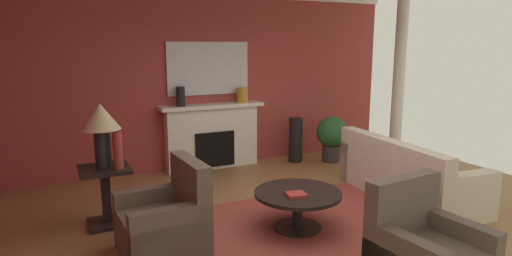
% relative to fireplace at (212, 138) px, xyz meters
% --- Properties ---
extents(ground_plane, '(8.43, 8.43, 0.00)m').
position_rel_fireplace_xyz_m(ground_plane, '(0.04, -2.74, -0.53)').
color(ground_plane, olive).
extents(wall_fireplace, '(7.08, 0.12, 3.04)m').
position_rel_fireplace_xyz_m(wall_fireplace, '(0.04, 0.21, 0.99)').
color(wall_fireplace, '#9E3833').
rests_on(wall_fireplace, ground_plane).
extents(area_rug, '(3.22, 2.21, 0.01)m').
position_rel_fireplace_xyz_m(area_rug, '(-0.00, -2.82, -0.52)').
color(area_rug, '#993D33').
rests_on(area_rug, ground_plane).
extents(fireplace, '(1.80, 0.35, 1.12)m').
position_rel_fireplace_xyz_m(fireplace, '(0.00, 0.00, 0.00)').
color(fireplace, white).
rests_on(fireplace, ground_plane).
extents(mantel_mirror, '(1.44, 0.04, 0.89)m').
position_rel_fireplace_xyz_m(mantel_mirror, '(-0.00, 0.12, 1.18)').
color(mantel_mirror, silver).
extents(sofa, '(1.08, 2.17, 0.85)m').
position_rel_fireplace_xyz_m(sofa, '(1.88, -2.62, -0.23)').
color(sofa, beige).
rests_on(sofa, ground_plane).
extents(armchair_near_window, '(0.84, 0.84, 0.95)m').
position_rel_fireplace_xyz_m(armchair_near_window, '(-1.50, -2.72, -0.22)').
color(armchair_near_window, brown).
rests_on(armchair_near_window, ground_plane).
extents(armchair_facing_fireplace, '(0.87, 0.87, 0.95)m').
position_rel_fireplace_xyz_m(armchair_facing_fireplace, '(0.34, -4.37, -0.22)').
color(armchair_facing_fireplace, brown).
rests_on(armchair_facing_fireplace, ground_plane).
extents(coffee_table, '(1.00, 1.00, 0.45)m').
position_rel_fireplace_xyz_m(coffee_table, '(-0.00, -2.82, -0.20)').
color(coffee_table, black).
rests_on(coffee_table, ground_plane).
extents(side_table, '(0.56, 0.56, 0.70)m').
position_rel_fireplace_xyz_m(side_table, '(-1.96, -1.73, -0.13)').
color(side_table, black).
rests_on(side_table, ground_plane).
extents(table_lamp, '(0.44, 0.44, 0.75)m').
position_rel_fireplace_xyz_m(table_lamp, '(-1.96, -1.73, 0.69)').
color(table_lamp, black).
rests_on(table_lamp, side_table).
extents(vase_tall_corner, '(0.25, 0.25, 0.81)m').
position_rel_fireplace_xyz_m(vase_tall_corner, '(1.50, -0.30, -0.13)').
color(vase_tall_corner, black).
rests_on(vase_tall_corner, ground_plane).
extents(vase_on_side_table, '(0.11, 0.11, 0.44)m').
position_rel_fireplace_xyz_m(vase_on_side_table, '(-1.81, -1.85, 0.39)').
color(vase_on_side_table, '#9E3328').
rests_on(vase_on_side_table, side_table).
extents(vase_mantel_right, '(0.20, 0.20, 0.26)m').
position_rel_fireplace_xyz_m(vase_mantel_right, '(0.55, -0.05, 0.72)').
color(vase_mantel_right, '#B7892D').
rests_on(vase_mantel_right, fireplace).
extents(vase_mantel_left, '(0.15, 0.15, 0.32)m').
position_rel_fireplace_xyz_m(vase_mantel_left, '(-0.55, -0.05, 0.75)').
color(vase_mantel_left, black).
rests_on(vase_mantel_left, fireplace).
extents(book_red_cover, '(0.25, 0.23, 0.04)m').
position_rel_fireplace_xyz_m(book_red_cover, '(-0.10, -2.95, -0.06)').
color(book_red_cover, maroon).
rests_on(book_red_cover, coffee_table).
extents(potted_plant, '(0.56, 0.56, 0.83)m').
position_rel_fireplace_xyz_m(potted_plant, '(2.10, -0.57, -0.04)').
color(potted_plant, '#333333').
rests_on(potted_plant, ground_plane).
extents(column_white, '(0.20, 0.20, 3.04)m').
position_rel_fireplace_xyz_m(column_white, '(2.97, -1.24, 0.99)').
color(column_white, white).
rests_on(column_white, ground_plane).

